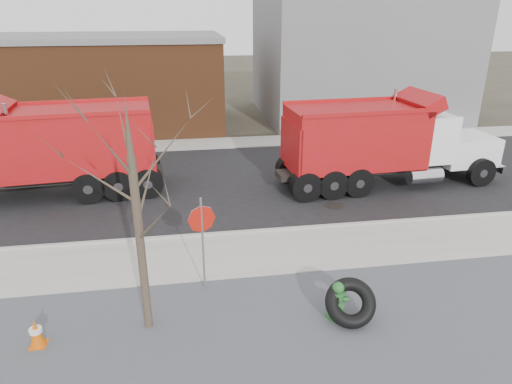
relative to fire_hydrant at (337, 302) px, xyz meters
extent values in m
plane|color=#383328|center=(-1.05, 2.94, -0.43)|extent=(120.00, 120.00, 0.00)
cube|color=slate|center=(-1.05, -0.56, -0.42)|extent=(60.00, 5.00, 0.03)
cube|color=#9E9B93|center=(-1.05, 3.19, -0.40)|extent=(60.00, 2.50, 0.06)
cube|color=#9E9B93|center=(-1.05, 4.49, -0.38)|extent=(60.00, 0.15, 0.11)
cube|color=black|center=(-1.05, 9.24, -0.42)|extent=(60.00, 9.40, 0.02)
cube|color=#9E9B93|center=(-1.05, 14.94, -0.40)|extent=(60.00, 2.00, 0.06)
cube|color=slate|center=(7.95, 20.94, 3.57)|extent=(12.00, 10.00, 8.00)
cube|color=brown|center=(-11.05, 19.94, 2.07)|extent=(20.00, 8.00, 5.00)
cube|color=slate|center=(-11.05, 19.94, 4.72)|extent=(20.20, 8.20, 0.30)
cylinder|color=#382D23|center=(-4.25, 0.34, 1.57)|extent=(0.18, 0.18, 4.00)
cone|color=#382D23|center=(-4.25, 0.34, 4.17)|extent=(0.14, 0.14, 1.20)
cylinder|color=#2B7238|center=(0.00, 0.01, -0.40)|extent=(0.50, 0.50, 0.07)
cylinder|color=#2B7238|center=(0.00, 0.01, -0.06)|extent=(0.26, 0.26, 0.69)
cylinder|color=#2B7238|center=(0.00, 0.01, 0.25)|extent=(0.34, 0.34, 0.06)
sphere|color=#2B7238|center=(0.00, 0.01, 0.37)|extent=(0.27, 0.27, 0.27)
cylinder|color=#2B7238|center=(0.00, 0.01, 0.48)|extent=(0.06, 0.06, 0.07)
cylinder|color=#2B7238|center=(-0.19, 0.01, 0.05)|extent=(0.14, 0.13, 0.13)
cylinder|color=#2B7238|center=(0.19, 0.00, 0.05)|extent=(0.14, 0.13, 0.13)
cylinder|color=#2B7238|center=(0.00, -0.19, 0.02)|extent=(0.17, 0.14, 0.17)
torus|color=black|center=(0.25, -0.17, 0.07)|extent=(1.32, 1.21, 1.05)
cylinder|color=gray|center=(-2.94, 1.58, 0.83)|extent=(0.05, 0.05, 2.54)
cylinder|color=#B5170C|center=(-2.94, 1.58, 1.56)|extent=(0.67, 0.22, 0.69)
cube|color=#DB5706|center=(-6.52, 0.05, -0.42)|extent=(0.34, 0.34, 0.04)
cone|color=#DB5706|center=(-6.52, 0.05, -0.09)|extent=(0.32, 0.32, 0.63)
cylinder|color=white|center=(-6.52, 0.05, -0.03)|extent=(0.26, 0.26, 0.09)
cube|color=black|center=(4.55, 8.05, 0.25)|extent=(8.78, 1.46, 0.22)
cube|color=white|center=(8.04, 8.28, 0.81)|extent=(2.37, 2.14, 1.12)
cube|color=silver|center=(9.11, 8.35, 0.81)|extent=(0.18, 1.79, 1.02)
cube|color=white|center=(6.15, 8.16, 1.53)|extent=(1.78, 2.45, 1.84)
cube|color=black|center=(6.89, 8.20, 2.04)|extent=(0.18, 2.04, 0.82)
cube|color=#A10D17|center=(3.22, 7.97, 1.63)|extent=(5.26, 2.78, 2.25)
cylinder|color=silver|center=(5.23, 9.07, 1.99)|extent=(0.15, 0.15, 2.45)
cylinder|color=black|center=(8.17, 9.39, 0.15)|extent=(1.14, 0.38, 1.12)
cylinder|color=black|center=(8.31, 7.19, 0.15)|extent=(1.14, 0.38, 1.12)
cylinder|color=black|center=(1.93, 8.87, 0.15)|extent=(1.14, 0.38, 1.12)
cylinder|color=black|center=(2.06, 6.91, 0.15)|extent=(1.14, 0.38, 1.12)
cube|color=black|center=(-8.47, 8.76, 0.26)|extent=(8.62, 1.69, 0.23)
cube|color=#A10D17|center=(-7.11, 8.88, 1.68)|extent=(5.45, 2.98, 2.31)
cylinder|color=silver|center=(-9.04, 7.70, 2.05)|extent=(0.16, 0.16, 2.52)
cylinder|color=black|center=(-5.77, 7.99, 0.16)|extent=(1.18, 0.42, 1.15)
cylinder|color=black|center=(-5.95, 10.00, 0.16)|extent=(1.18, 0.42, 1.15)
camera|label=1|loc=(-3.17, -8.29, 6.21)|focal=32.00mm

